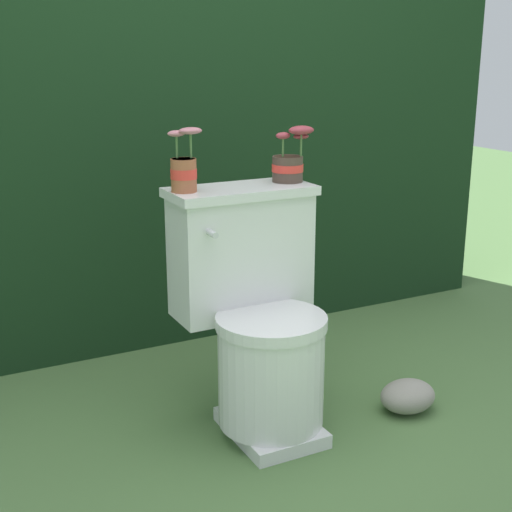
{
  "coord_description": "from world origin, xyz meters",
  "views": [
    {
      "loc": [
        -1.02,
        -1.85,
        1.22
      ],
      "look_at": [
        -0.01,
        0.11,
        0.59
      ],
      "focal_mm": 50.0,
      "sensor_mm": 36.0,
      "label": 1
    }
  ],
  "objects_px": {
    "potted_plant_midleft": "(289,162)",
    "garden_stone": "(408,396)",
    "toilet": "(257,317)",
    "potted_plant_left": "(184,169)"
  },
  "relations": [
    {
      "from": "potted_plant_midleft",
      "to": "garden_stone",
      "type": "bearing_deg",
      "value": -44.75
    },
    {
      "from": "potted_plant_midleft",
      "to": "garden_stone",
      "type": "relative_size",
      "value": 0.93
    },
    {
      "from": "potted_plant_left",
      "to": "garden_stone",
      "type": "xyz_separation_m",
      "value": [
        0.7,
        -0.3,
        -0.81
      ]
    },
    {
      "from": "toilet",
      "to": "potted_plant_midleft",
      "type": "bearing_deg",
      "value": 34.67
    },
    {
      "from": "potted_plant_midleft",
      "to": "garden_stone",
      "type": "height_order",
      "value": "potted_plant_midleft"
    },
    {
      "from": "toilet",
      "to": "garden_stone",
      "type": "bearing_deg",
      "value": -19.65
    },
    {
      "from": "toilet",
      "to": "potted_plant_midleft",
      "type": "xyz_separation_m",
      "value": [
        0.19,
        0.13,
        0.48
      ]
    },
    {
      "from": "toilet",
      "to": "potted_plant_left",
      "type": "distance_m",
      "value": 0.54
    },
    {
      "from": "potted_plant_midleft",
      "to": "garden_stone",
      "type": "xyz_separation_m",
      "value": [
        0.31,
        -0.31,
        -0.8
      ]
    },
    {
      "from": "toilet",
      "to": "garden_stone",
      "type": "xyz_separation_m",
      "value": [
        0.5,
        -0.18,
        -0.32
      ]
    }
  ]
}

